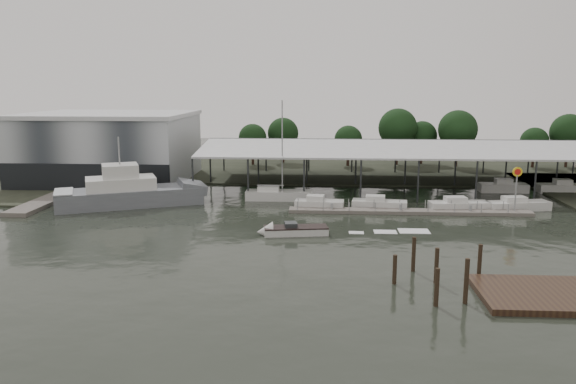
# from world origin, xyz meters

# --- Properties ---
(ground) EXTENTS (200.00, 200.00, 0.00)m
(ground) POSITION_xyz_m (0.00, 0.00, 0.00)
(ground) COLOR #232821
(ground) RESTS_ON ground
(land_strip_far) EXTENTS (140.00, 30.00, 0.30)m
(land_strip_far) POSITION_xyz_m (0.00, 42.00, 0.10)
(land_strip_far) COLOR #35392A
(land_strip_far) RESTS_ON ground
(land_strip_west) EXTENTS (20.00, 40.00, 0.30)m
(land_strip_west) POSITION_xyz_m (-40.00, 30.00, 0.10)
(land_strip_west) COLOR #35392A
(land_strip_west) RESTS_ON ground
(storage_warehouse) EXTENTS (24.50, 20.50, 10.50)m
(storage_warehouse) POSITION_xyz_m (-28.00, 29.94, 5.29)
(storage_warehouse) COLOR #ABB2B7
(storage_warehouse) RESTS_ON ground
(covered_boat_shed) EXTENTS (58.24, 24.00, 6.96)m
(covered_boat_shed) POSITION_xyz_m (17.00, 28.00, 6.13)
(covered_boat_shed) COLOR silver
(covered_boat_shed) RESTS_ON ground
(trawler_dock) EXTENTS (3.00, 18.00, 0.50)m
(trawler_dock) POSITION_xyz_m (-30.00, 14.00, 0.25)
(trawler_dock) COLOR #6A655D
(trawler_dock) RESTS_ON ground
(floating_dock) EXTENTS (28.00, 2.00, 1.40)m
(floating_dock) POSITION_xyz_m (15.00, 10.00, 0.20)
(floating_dock) COLOR #6A655D
(floating_dock) RESTS_ON ground
(shell_fuel_sign) EXTENTS (1.10, 0.18, 5.55)m
(shell_fuel_sign) POSITION_xyz_m (27.00, 9.99, 3.93)
(shell_fuel_sign) COLOR gray
(shell_fuel_sign) RESTS_ON ground
(grey_trawler) EXTENTS (18.58, 11.87, 8.84)m
(grey_trawler) POSITION_xyz_m (-18.77, 12.24, 1.58)
(grey_trawler) COLOR slate
(grey_trawler) RESTS_ON ground
(white_sailboat) EXTENTS (8.62, 2.70, 13.01)m
(white_sailboat) POSITION_xyz_m (-0.91, 16.75, 0.66)
(white_sailboat) COLOR silver
(white_sailboat) RESTS_ON ground
(speedboat_underway) EXTENTS (17.99, 4.84, 2.00)m
(speedboat_underway) POSITION_xyz_m (1.68, -0.30, 0.39)
(speedboat_underway) COLOR silver
(speedboat_underway) RESTS_ON ground
(moored_cruiser_0) EXTENTS (5.99, 2.71, 1.70)m
(moored_cruiser_0) POSITION_xyz_m (4.46, 11.74, 0.61)
(moored_cruiser_0) COLOR silver
(moored_cruiser_0) RESTS_ON ground
(moored_cruiser_1) EXTENTS (6.74, 3.05, 1.70)m
(moored_cruiser_1) POSITION_xyz_m (11.68, 12.04, 0.61)
(moored_cruiser_1) COLOR silver
(moored_cruiser_1) RESTS_ON ground
(moored_cruiser_2) EXTENTS (7.27, 3.02, 1.70)m
(moored_cruiser_2) POSITION_xyz_m (21.11, 11.87, 0.61)
(moored_cruiser_2) COLOR silver
(moored_cruiser_2) RESTS_ON ground
(moored_cruiser_3) EXTENTS (7.77, 3.69, 1.70)m
(moored_cruiser_3) POSITION_xyz_m (28.16, 12.54, 0.61)
(moored_cruiser_3) COLOR silver
(moored_cruiser_3) RESTS_ON ground
(mooring_pilings) EXTENTS (7.21, 7.53, 3.82)m
(mooring_pilings) POSITION_xyz_m (13.54, -14.30, 1.07)
(mooring_pilings) COLOR #35291A
(mooring_pilings) RESTS_ON ground
(horizon_tree_line) EXTENTS (67.63, 9.63, 10.49)m
(horizon_tree_line) POSITION_xyz_m (24.99, 47.84, 6.06)
(horizon_tree_line) COLOR #311E15
(horizon_tree_line) RESTS_ON ground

